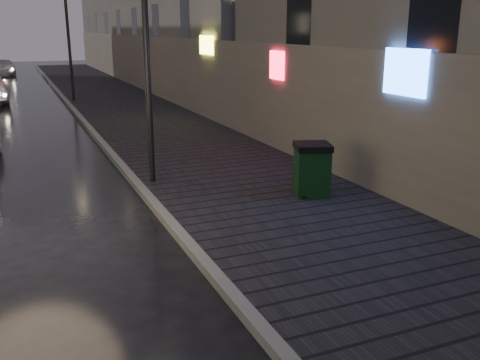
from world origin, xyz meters
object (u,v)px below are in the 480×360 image
object	(u,v)px
lamp_near	(146,35)
trash_bin	(312,169)
lamp_far	(68,31)
car_far	(3,67)

from	to	relation	value
lamp_near	trash_bin	distance (m)	4.66
lamp_far	lamp_near	bearing A→B (deg)	-90.00
trash_bin	lamp_near	bearing A→B (deg)	159.04
car_far	lamp_far	bearing A→B (deg)	95.15
trash_bin	car_far	world-z (taller)	car_far
trash_bin	car_far	distance (m)	37.66
lamp_far	car_far	distance (m)	19.24
lamp_far	trash_bin	distance (m)	18.83
trash_bin	car_far	xyz separation A→B (m)	(-6.11, 37.16, -0.05)
lamp_near	car_far	world-z (taller)	lamp_near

